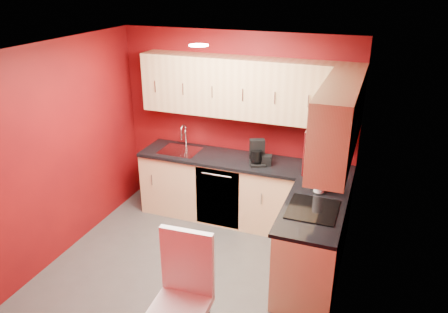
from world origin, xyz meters
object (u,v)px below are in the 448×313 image
Objects in this scene: microwave at (331,143)px; coffee_maker at (258,153)px; paper_towel at (320,181)px; dining_chair at (179,303)px; napkin_holder at (267,160)px; sink at (181,148)px.

microwave is 1.46m from coffee_maker.
paper_towel is 2.06m from dining_chair.
microwave is at bearing -74.11° from paper_towel.
microwave reaches higher than napkin_holder.
paper_towel is 0.23× the size of dining_chair.
microwave is at bearing -47.53° from napkin_holder.
napkin_holder is (-0.86, 0.94, -0.69)m from microwave.
coffee_maker is at bearing 137.01° from microwave.
dining_chair is at bearing -92.78° from napkin_holder.
dining_chair is (-0.11, -2.34, -0.38)m from napkin_holder.
microwave is 1.44m from napkin_holder.
microwave reaches higher than sink.
napkin_holder is at bearing 132.47° from microwave.
microwave reaches higher than coffee_maker.
microwave reaches higher than paper_towel.
coffee_maker is at bearing -4.92° from sink.
sink is 1.67× the size of coffee_maker.
napkin_holder is at bearing -3.07° from sink.
paper_towel is (0.85, -0.49, -0.02)m from coffee_maker.
paper_towel is at bearing -35.27° from napkin_holder.
napkin_holder is at bearing -9.02° from coffee_maker.
sink is (-2.09, 1.00, -0.72)m from microwave.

